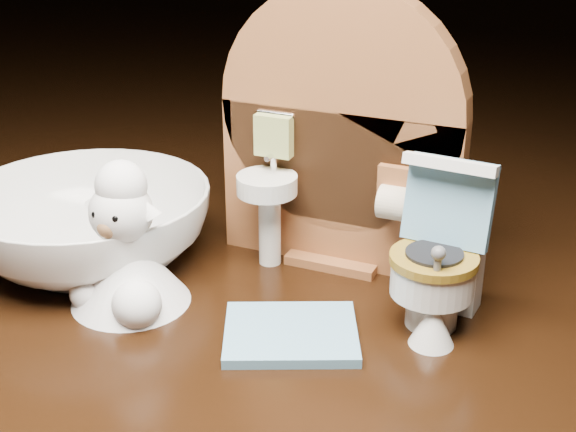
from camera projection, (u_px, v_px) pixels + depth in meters
name	position (u px, v px, depth m)	size (l,w,h in m)	color
backdrop_panel	(339.00, 146.00, 0.42)	(0.13, 0.05, 0.15)	brown
toy_toilet	(440.00, 262.00, 0.38)	(0.04, 0.05, 0.08)	white
bath_mat	(291.00, 334.00, 0.37)	(0.06, 0.05, 0.00)	#68A1C2
toilet_brush	(433.00, 319.00, 0.36)	(0.02, 0.02, 0.05)	white
plush_lamb	(126.00, 256.00, 0.39)	(0.06, 0.06, 0.08)	white
ceramic_bowl	(88.00, 225.00, 0.43)	(0.13, 0.13, 0.04)	white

